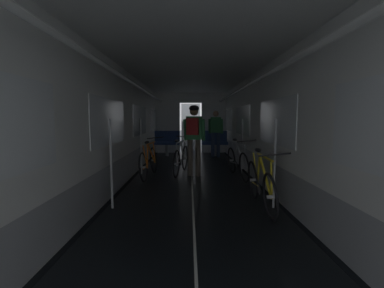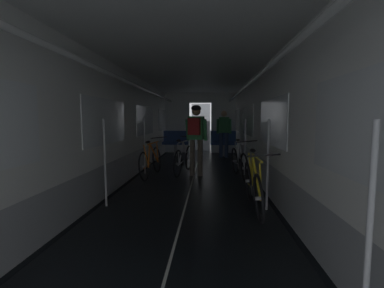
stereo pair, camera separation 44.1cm
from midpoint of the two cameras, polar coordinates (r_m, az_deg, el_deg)
The scene contains 9 objects.
train_car_shell at distance 5.61m, azimuth 2.12°, elevation 8.43°, with size 3.14×12.34×2.57m.
bench_seat_far_left at distance 10.16m, azimuth -2.27°, elevation 0.71°, with size 0.98×0.51×0.95m.
bench_seat_far_right at distance 10.13m, azimuth 7.90°, elevation 0.64°, with size 0.98×0.51×0.95m.
bicycle_yellow at distance 4.30m, azimuth 15.82°, elevation -8.50°, with size 0.44×1.69×0.95m.
bicycle_silver at distance 6.44m, azimuth 12.02°, elevation -3.81°, with size 0.47×1.69×0.95m.
bicycle_orange at distance 6.52m, azimuth -6.83°, elevation -3.62°, with size 0.45×1.69×0.95m.
person_cyclist_aisle at distance 6.49m, azimuth 2.79°, elevation 2.49°, with size 0.56×0.45×1.73m.
bicycle_white_in_aisle at distance 6.84m, azimuth 0.05°, elevation -3.14°, with size 0.47×1.67×0.94m.
person_standing_near_bench at distance 9.73m, azimuth 8.11°, elevation 2.85°, with size 0.53×0.23×1.69m.
Camera 2 is at (0.38, -1.99, 1.40)m, focal length 25.02 mm.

